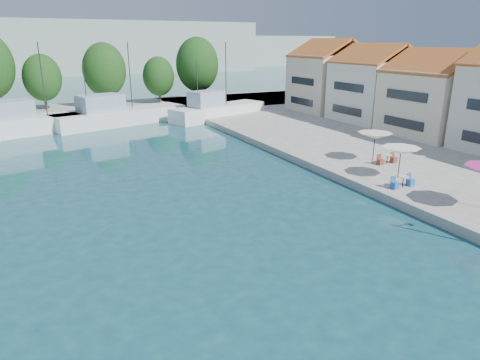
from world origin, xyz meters
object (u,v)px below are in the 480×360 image
trawler_04 (217,111)px  umbrella_cream (375,136)px  trawler_03 (118,116)px  trawler_02 (30,124)px  umbrella_white (401,151)px

trawler_04 → umbrella_cream: (2.35, -26.87, 1.58)m
trawler_04 → umbrella_cream: 27.02m
trawler_03 → umbrella_cream: trawler_03 is taller
trawler_04 → trawler_02: bearing=160.6°
trawler_03 → umbrella_white: size_ratio=6.36×
trawler_04 → umbrella_white: (0.74, -31.17, 1.49)m
trawler_02 → trawler_03: same height
trawler_03 → trawler_04: bearing=-24.0°
umbrella_white → trawler_04: bearing=91.4°
trawler_03 → trawler_04: 12.68m
umbrella_cream → trawler_04: bearing=95.0°
trawler_03 → umbrella_cream: (14.90, -28.64, 1.58)m
trawler_02 → trawler_04: same height
umbrella_cream → trawler_02: bearing=132.1°
trawler_02 → umbrella_cream: size_ratio=5.78×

